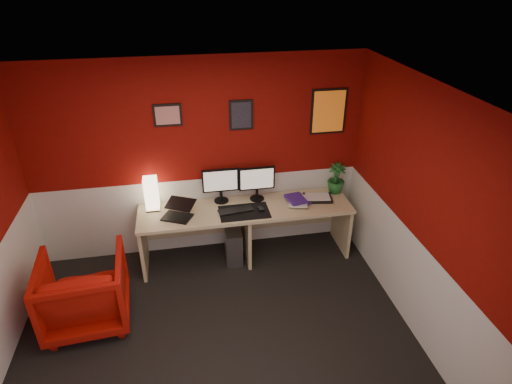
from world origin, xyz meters
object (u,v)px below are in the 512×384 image
shoji_lamp (152,195)px  monitor_left (220,181)px  laptop (176,210)px  pc_tower (233,243)px  potted_plant (336,178)px  monitor_right (257,179)px  zen_tray (318,198)px  armchair (85,291)px  desk (246,233)px

shoji_lamp → monitor_left: size_ratio=0.69×
laptop → pc_tower: (0.66, 0.08, -0.61)m
monitor_left → potted_plant: 1.49m
potted_plant → pc_tower: 1.56m
shoji_lamp → monitor_left: 0.84m
monitor_left → monitor_right: size_ratio=1.00×
laptop → monitor_right: (1.01, 0.27, 0.18)m
monitor_left → zen_tray: (1.20, -0.17, -0.28)m
potted_plant → armchair: bearing=-162.2°
laptop → zen_tray: bearing=30.7°
shoji_lamp → monitor_right: (1.28, 0.01, 0.09)m
shoji_lamp → potted_plant: shoji_lamp is taller
potted_plant → zen_tray: bearing=-153.1°
laptop → pc_tower: bearing=33.7°
desk → shoji_lamp: (-1.11, 0.18, 0.56)m
laptop → armchair: 1.30m
zen_tray → armchair: size_ratio=0.41×
shoji_lamp → laptop: shoji_lamp is taller
shoji_lamp → potted_plant: 2.32m
shoji_lamp → zen_tray: 2.05m
desk → monitor_left: (-0.28, 0.22, 0.66)m
zen_tray → monitor_left: bearing=171.9°
desk → monitor_left: 0.74m
pc_tower → armchair: armchair is taller
monitor_right → zen_tray: (0.75, -0.14, -0.28)m
desk → shoji_lamp: size_ratio=6.50×
laptop → monitor_right: 1.06m
monitor_right → pc_tower: (-0.34, -0.19, -0.80)m
armchair → zen_tray: bearing=-167.4°
desk → monitor_left: monitor_left is taller
shoji_lamp → pc_tower: bearing=-10.5°
monitor_right → armchair: bearing=-154.1°
shoji_lamp → laptop: (0.28, -0.26, -0.09)m
monitor_left → zen_tray: size_ratio=1.66×
desk → laptop: (-0.83, -0.08, 0.47)m
desk → pc_tower: bearing=178.9°
potted_plant → armchair: size_ratio=0.46×
desk → potted_plant: potted_plant is taller
potted_plant → desk: bearing=-171.1°
monitor_right → monitor_left: bearing=176.3°
desk → pc_tower: 0.22m
pc_tower → desk: bearing=1.2°
laptop → pc_tower: laptop is taller
potted_plant → laptop: bearing=-172.5°
desk → shoji_lamp: shoji_lamp is taller
monitor_right → laptop: bearing=-165.0°
laptop → pc_tower: size_ratio=0.73×
monitor_left → monitor_right: (0.45, -0.03, 0.00)m
desk → laptop: size_ratio=7.88×
laptop → armchair: size_ratio=0.38×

